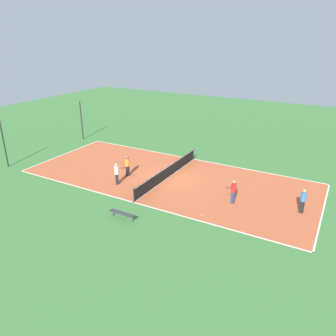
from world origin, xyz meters
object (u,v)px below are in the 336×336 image
player_near_blue (303,199)px  fence_post_back_right (81,121)px  fence_post_back_left (4,144)px  player_center_orange (127,164)px  tennis_ball_left_sideline (148,179)px  player_coach_red (233,190)px  bench (122,214)px  tennis_ball_near_net (202,215)px  player_near_white (117,172)px  tennis_net (168,171)px

player_near_blue → fence_post_back_right: 25.87m
fence_post_back_left → player_center_orange: bearing=-71.7°
tennis_ball_left_sideline → fence_post_back_left: bearing=106.1°
player_coach_red → tennis_ball_left_sideline: size_ratio=26.66×
player_near_blue → fence_post_back_right: size_ratio=0.40×
bench → player_coach_red: bearing=-135.1°
tennis_ball_near_net → fence_post_back_right: fence_post_back_right is taller
bench → player_near_blue: size_ratio=1.06×
bench → player_near_white: player_near_white is taller
player_coach_red → player_near_blue: player_coach_red is taller
bench → player_near_white: bearing=-49.4°
player_near_blue → bench: bearing=-130.0°
tennis_ball_near_net → fence_post_back_right: 21.73m
fence_post_back_right → player_near_blue: bearing=-103.0°
player_coach_red → player_near_white: (-1.46, 9.31, 0.01)m
player_center_orange → fence_post_back_left: size_ratio=0.41×
tennis_net → player_coach_red: (-1.74, -6.35, 0.49)m
tennis_net → player_coach_red: size_ratio=5.66×
tennis_net → fence_post_back_right: 15.20m
player_coach_red → fence_post_back_right: fence_post_back_right is taller
bench → tennis_ball_near_net: (2.92, -4.51, -0.34)m
fence_post_back_right → tennis_ball_left_sideline: bearing=-115.6°
tennis_net → player_near_white: bearing=137.3°
tennis_ball_near_net → fence_post_back_left: 19.54m
tennis_net → fence_post_back_left: (-5.01, 14.26, 1.64)m
player_near_blue → tennis_ball_near_net: player_near_blue is taller
tennis_net → tennis_ball_left_sideline: bearing=135.8°
tennis_net → fence_post_back_left: bearing=109.4°
tennis_net → tennis_ball_left_sideline: tennis_net is taller
player_center_orange → player_near_blue: size_ratio=1.02×
player_coach_red → player_near_blue: (0.95, -4.58, -0.02)m
player_center_orange → tennis_ball_near_net: (-3.15, -8.40, -1.02)m
tennis_net → player_near_blue: (-0.79, -10.93, 0.47)m
tennis_net → tennis_ball_left_sideline: 1.81m
player_near_white → fence_post_back_left: 11.50m
player_center_orange → player_coach_red: 9.59m
tennis_net → player_coach_red: bearing=-105.3°
tennis_ball_left_sideline → fence_post_back_right: bearing=64.4°
player_center_orange → fence_post_back_left: 11.67m
player_center_orange → tennis_ball_left_sideline: (0.11, -2.03, -1.02)m
bench → fence_post_back_left: fence_post_back_left is taller
player_near_white → player_center_orange: bearing=61.5°
player_center_orange → fence_post_back_right: (6.37, 11.02, 1.15)m
tennis_ball_left_sideline → player_near_blue: bearing=-87.9°
tennis_ball_left_sideline → tennis_ball_near_net: bearing=-117.1°
bench → fence_post_back_right: bearing=-39.8°
player_near_white → tennis_ball_left_sideline: (1.96, -1.75, -1.02)m
tennis_ball_near_net → player_coach_red: bearing=-23.2°
bench → fence_post_back_left: bearing=-9.2°
bench → tennis_ball_near_net: size_ratio=27.98×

